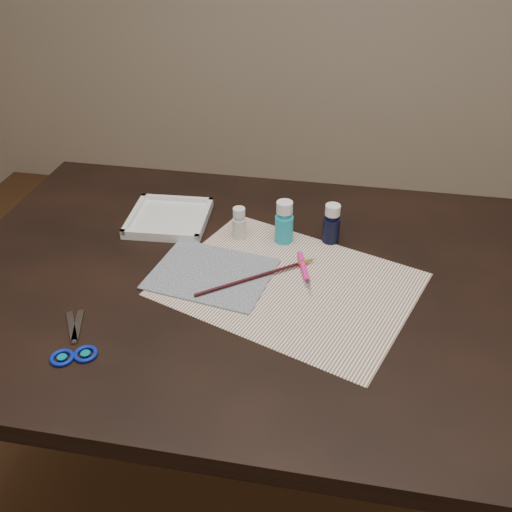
% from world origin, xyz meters
% --- Properties ---
extents(ground, '(3.50, 3.50, 0.02)m').
position_xyz_m(ground, '(0.00, 0.00, -0.01)').
color(ground, '#422614').
rests_on(ground, ground).
extents(table, '(1.30, 0.90, 0.75)m').
position_xyz_m(table, '(0.00, 0.00, 0.38)').
color(table, black).
rests_on(table, ground).
extents(paper, '(0.58, 0.51, 0.00)m').
position_xyz_m(paper, '(0.07, -0.02, 0.75)').
color(paper, white).
rests_on(paper, table).
extents(canvas, '(0.27, 0.23, 0.00)m').
position_xyz_m(canvas, '(-0.09, -0.01, 0.75)').
color(canvas, black).
rests_on(canvas, paper).
extents(paint_bottle_white, '(0.04, 0.04, 0.08)m').
position_xyz_m(paint_bottle_white, '(-0.06, 0.14, 0.79)').
color(paint_bottle_white, silver).
rests_on(paint_bottle_white, table).
extents(paint_bottle_cyan, '(0.05, 0.05, 0.10)m').
position_xyz_m(paint_bottle_cyan, '(0.04, 0.14, 0.80)').
color(paint_bottle_cyan, '#22ABBF').
rests_on(paint_bottle_cyan, table).
extents(paint_bottle_navy, '(0.05, 0.05, 0.09)m').
position_xyz_m(paint_bottle_navy, '(0.14, 0.16, 0.80)').
color(paint_bottle_navy, black).
rests_on(paint_bottle_navy, table).
extents(paintbrush, '(0.23, 0.18, 0.01)m').
position_xyz_m(paintbrush, '(0.01, -0.01, 0.76)').
color(paintbrush, black).
rests_on(paintbrush, canvas).
extents(craft_knife, '(0.05, 0.15, 0.01)m').
position_xyz_m(craft_knife, '(0.10, 0.02, 0.76)').
color(craft_knife, '#FF2094').
rests_on(craft_knife, paper).
extents(scissors, '(0.15, 0.18, 0.01)m').
position_xyz_m(scissors, '(-0.29, -0.25, 0.75)').
color(scissors, silver).
rests_on(scissors, table).
extents(palette_tray, '(0.19, 0.19, 0.02)m').
position_xyz_m(palette_tray, '(-0.24, 0.18, 0.76)').
color(palette_tray, white).
rests_on(palette_tray, table).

